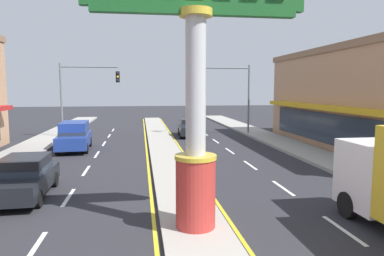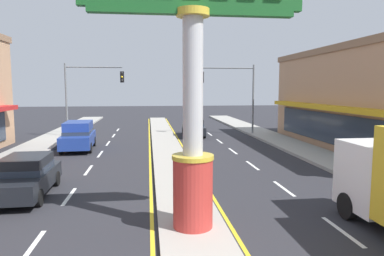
{
  "view_description": "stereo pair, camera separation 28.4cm",
  "coord_description": "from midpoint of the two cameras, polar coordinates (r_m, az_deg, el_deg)",
  "views": [
    {
      "loc": [
        -1.52,
        -4.26,
        4.11
      ],
      "look_at": [
        0.43,
        8.98,
        2.6
      ],
      "focal_mm": 32.69,
      "sensor_mm": 36.0,
      "label": 1
    },
    {
      "loc": [
        -1.24,
        -4.3,
        4.11
      ],
      "look_at": [
        0.43,
        8.98,
        2.6
      ],
      "focal_mm": 32.69,
      "sensor_mm": 36.0,
      "label": 2
    }
  ],
  "objects": [
    {
      "name": "sedan_far_right_lane",
      "position": [
        14.91,
        -26.18,
        -7.12
      ],
      "size": [
        1.93,
        4.35,
        1.53
      ],
      "color": "black",
      "rests_on": "ground"
    },
    {
      "name": "sidewalk_right",
      "position": [
        23.1,
        18.32,
        -3.92
      ],
      "size": [
        2.68,
        60.0,
        0.18
      ],
      "primitive_type": "cube",
      "color": "#9E9B93",
      "rests_on": "ground"
    },
    {
      "name": "traffic_light_right_side",
      "position": [
        30.94,
        5.9,
        6.65
      ],
      "size": [
        4.86,
        0.46,
        6.2
      ],
      "color": "slate",
      "rests_on": "ground"
    },
    {
      "name": "district_sign",
      "position": [
        9.73,
        -0.24,
        6.08
      ],
      "size": [
        6.09,
        1.2,
        7.57
      ],
      "color": "#B7332D",
      "rests_on": "median_strip"
    },
    {
      "name": "lane_markings",
      "position": [
        21.37,
        -4.54,
        -4.67
      ],
      "size": [
        8.72,
        52.0,
        0.01
      ],
      "color": "silver",
      "rests_on": "ground"
    },
    {
      "name": "sedan_mid_left_lane",
      "position": [
        30.24,
        -0.69,
        0.12
      ],
      "size": [
        2.01,
        4.39,
        1.53
      ],
      "color": "black",
      "rests_on": "ground"
    },
    {
      "name": "median_strip",
      "position": [
        22.69,
        -4.77,
        -3.85
      ],
      "size": [
        1.98,
        52.0,
        0.14
      ],
      "primitive_type": "cube",
      "color": "#A39E93",
      "rests_on": "ground"
    },
    {
      "name": "sidewalk_left",
      "position": [
        22.01,
        -28.38,
        -4.87
      ],
      "size": [
        2.68,
        60.0,
        0.18
      ],
      "primitive_type": "cube",
      "color": "#9E9B93",
      "rests_on": "ground"
    },
    {
      "name": "traffic_light_left_side",
      "position": [
        30.52,
        -17.62,
        6.38
      ],
      "size": [
        4.86,
        0.46,
        6.2
      ],
      "color": "slate",
      "rests_on": "ground"
    },
    {
      "name": "suv_near_right_lane",
      "position": [
        24.75,
        -18.94,
        -1.18
      ],
      "size": [
        2.17,
        4.7,
        1.9
      ],
      "color": "navy",
      "rests_on": "ground"
    }
  ]
}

